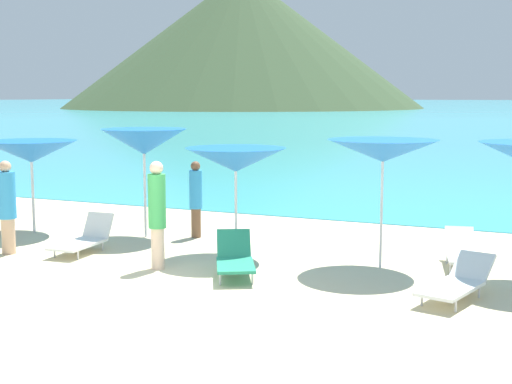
{
  "coord_description": "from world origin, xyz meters",
  "views": [
    {
      "loc": [
        5.78,
        -9.04,
        3.07
      ],
      "look_at": [
        0.19,
        3.53,
        1.2
      ],
      "focal_mm": 50.34,
      "sensor_mm": 36.0,
      "label": 1
    }
  ],
  "objects_px": {
    "lounge_chair_1": "(84,239)",
    "beachgoer_3": "(157,211)",
    "umbrella_0": "(31,152)",
    "umbrella_2": "(236,160)",
    "umbrella_1": "(144,142)",
    "umbrella_3": "(383,151)",
    "lounge_chair_2": "(235,258)",
    "beachgoer_2": "(196,197)",
    "beachgoer_0": "(7,205)",
    "lounge_chair_4": "(462,251)",
    "lounge_chair_3": "(457,282)"
  },
  "relations": [
    {
      "from": "umbrella_2",
      "to": "lounge_chair_2",
      "type": "height_order",
      "value": "umbrella_2"
    },
    {
      "from": "lounge_chair_4",
      "to": "umbrella_1",
      "type": "bearing_deg",
      "value": 166.32
    },
    {
      "from": "beachgoer_2",
      "to": "beachgoer_3",
      "type": "bearing_deg",
      "value": 54.31
    },
    {
      "from": "umbrella_2",
      "to": "beachgoer_0",
      "type": "bearing_deg",
      "value": -158.55
    },
    {
      "from": "umbrella_0",
      "to": "beachgoer_2",
      "type": "bearing_deg",
      "value": 15.52
    },
    {
      "from": "umbrella_0",
      "to": "beachgoer_3",
      "type": "distance_m",
      "value": 4.74
    },
    {
      "from": "lounge_chair_3",
      "to": "lounge_chair_4",
      "type": "height_order",
      "value": "lounge_chair_4"
    },
    {
      "from": "umbrella_2",
      "to": "umbrella_3",
      "type": "relative_size",
      "value": 0.91
    },
    {
      "from": "umbrella_1",
      "to": "lounge_chair_2",
      "type": "xyz_separation_m",
      "value": [
        3.25,
        -2.28,
        -1.75
      ]
    },
    {
      "from": "umbrella_3",
      "to": "beachgoer_2",
      "type": "height_order",
      "value": "umbrella_3"
    },
    {
      "from": "umbrella_3",
      "to": "lounge_chair_1",
      "type": "height_order",
      "value": "umbrella_3"
    },
    {
      "from": "umbrella_1",
      "to": "beachgoer_3",
      "type": "xyz_separation_m",
      "value": [
        1.77,
        -2.36,
        -1.03
      ]
    },
    {
      "from": "umbrella_2",
      "to": "lounge_chair_1",
      "type": "xyz_separation_m",
      "value": [
        -2.88,
        -0.91,
        -1.58
      ]
    },
    {
      "from": "umbrella_3",
      "to": "lounge_chair_1",
      "type": "bearing_deg",
      "value": -168.93
    },
    {
      "from": "lounge_chair_3",
      "to": "lounge_chair_1",
      "type": "bearing_deg",
      "value": -169.09
    },
    {
      "from": "lounge_chair_3",
      "to": "umbrella_3",
      "type": "bearing_deg",
      "value": 150.46
    },
    {
      "from": "umbrella_1",
      "to": "umbrella_2",
      "type": "bearing_deg",
      "value": -18.56
    },
    {
      "from": "lounge_chair_4",
      "to": "beachgoer_0",
      "type": "relative_size",
      "value": 0.9
    },
    {
      "from": "lounge_chair_1",
      "to": "beachgoer_0",
      "type": "xyz_separation_m",
      "value": [
        -1.25,
        -0.71,
        0.7
      ]
    },
    {
      "from": "umbrella_1",
      "to": "lounge_chair_4",
      "type": "distance_m",
      "value": 6.92
    },
    {
      "from": "umbrella_0",
      "to": "lounge_chair_2",
      "type": "distance_m",
      "value": 6.23
    },
    {
      "from": "umbrella_3",
      "to": "beachgoer_2",
      "type": "bearing_deg",
      "value": 166.05
    },
    {
      "from": "lounge_chair_1",
      "to": "beachgoer_0",
      "type": "relative_size",
      "value": 0.85
    },
    {
      "from": "umbrella_2",
      "to": "beachgoer_3",
      "type": "relative_size",
      "value": 1.09
    },
    {
      "from": "umbrella_3",
      "to": "lounge_chair_2",
      "type": "bearing_deg",
      "value": -142.81
    },
    {
      "from": "lounge_chair_2",
      "to": "umbrella_2",
      "type": "bearing_deg",
      "value": 86.84
    },
    {
      "from": "lounge_chair_1",
      "to": "beachgoer_3",
      "type": "xyz_separation_m",
      "value": [
        2.05,
        -0.58,
        0.77
      ]
    },
    {
      "from": "umbrella_0",
      "to": "beachgoer_2",
      "type": "height_order",
      "value": "umbrella_0"
    },
    {
      "from": "lounge_chair_4",
      "to": "beachgoer_3",
      "type": "xyz_separation_m",
      "value": [
        -4.92,
        -2.27,
        0.74
      ]
    },
    {
      "from": "beachgoer_2",
      "to": "umbrella_1",
      "type": "bearing_deg",
      "value": -29.29
    },
    {
      "from": "umbrella_3",
      "to": "umbrella_2",
      "type": "bearing_deg",
      "value": -175.94
    },
    {
      "from": "umbrella_1",
      "to": "lounge_chair_2",
      "type": "relative_size",
      "value": 1.48
    },
    {
      "from": "lounge_chair_4",
      "to": "beachgoer_2",
      "type": "distance_m",
      "value": 5.71
    },
    {
      "from": "umbrella_3",
      "to": "beachgoer_0",
      "type": "height_order",
      "value": "umbrella_3"
    },
    {
      "from": "umbrella_3",
      "to": "lounge_chair_1",
      "type": "distance_m",
      "value": 6.03
    },
    {
      "from": "umbrella_1",
      "to": "umbrella_2",
      "type": "relative_size",
      "value": 1.12
    },
    {
      "from": "lounge_chair_2",
      "to": "lounge_chair_4",
      "type": "distance_m",
      "value": 4.08
    },
    {
      "from": "lounge_chair_2",
      "to": "beachgoer_2",
      "type": "relative_size",
      "value": 0.95
    },
    {
      "from": "umbrella_1",
      "to": "lounge_chair_4",
      "type": "xyz_separation_m",
      "value": [
        6.69,
        -0.08,
        -1.77
      ]
    },
    {
      "from": "lounge_chair_2",
      "to": "lounge_chair_3",
      "type": "xyz_separation_m",
      "value": [
        3.67,
        0.14,
        -0.06
      ]
    },
    {
      "from": "beachgoer_0",
      "to": "beachgoer_2",
      "type": "distance_m",
      "value": 3.86
    },
    {
      "from": "umbrella_2",
      "to": "lounge_chair_3",
      "type": "relative_size",
      "value": 1.13
    },
    {
      "from": "umbrella_0",
      "to": "umbrella_2",
      "type": "xyz_separation_m",
      "value": [
        5.15,
        -0.28,
        0.03
      ]
    },
    {
      "from": "umbrella_1",
      "to": "lounge_chair_3",
      "type": "bearing_deg",
      "value": -17.17
    },
    {
      "from": "umbrella_1",
      "to": "lounge_chair_1",
      "type": "distance_m",
      "value": 2.55
    },
    {
      "from": "umbrella_0",
      "to": "beachgoer_3",
      "type": "xyz_separation_m",
      "value": [
        4.32,
        -1.76,
        -0.78
      ]
    },
    {
      "from": "lounge_chair_2",
      "to": "umbrella_1",
      "type": "bearing_deg",
      "value": 116.92
    },
    {
      "from": "umbrella_0",
      "to": "beachgoer_0",
      "type": "height_order",
      "value": "umbrella_0"
    },
    {
      "from": "umbrella_2",
      "to": "umbrella_3",
      "type": "distance_m",
      "value": 2.78
    },
    {
      "from": "umbrella_1",
      "to": "umbrella_3",
      "type": "relative_size",
      "value": 1.02
    }
  ]
}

